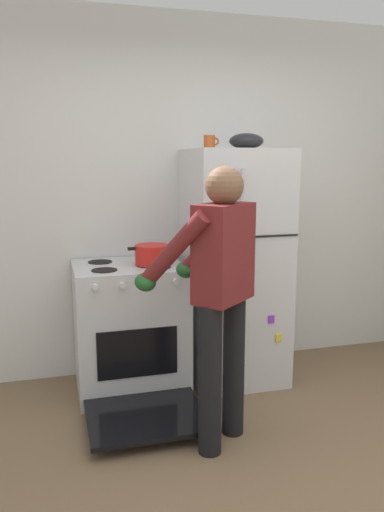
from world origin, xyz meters
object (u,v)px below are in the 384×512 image
person_cook (218,283)px  mixing_bowl (246,141)px  red_pot (152,254)px  coffee_mug (210,142)px  stove_range (130,329)px  refrigerator (234,267)px

person_cook → mixing_bowl: (0.49, 0.84, 0.81)m
red_pot → mixing_bowl: size_ratio=1.38×
coffee_mug → stove_range: bearing=-173.6°
stove_range → mixing_bowl: bearing=1.2°
person_cook → coffee_mug: coffee_mug is taller
refrigerator → stove_range: (-0.78, -0.02, -0.41)m
refrigerator → coffee_mug: coffee_mug is taller
red_pot → coffee_mug: coffee_mug is taller
refrigerator → coffee_mug: size_ratio=15.26×
person_cook → red_pot: size_ratio=4.72×
refrigerator → mixing_bowl: size_ratio=6.97×
person_cook → mixing_bowl: 1.27m
refrigerator → person_cook: refrigerator is taller
person_cook → coffee_mug: 1.22m
refrigerator → red_pot: bearing=-175.4°
coffee_mug → refrigerator: bearing=-15.8°
coffee_mug → person_cook: bearing=-104.5°
stove_range → refrigerator: bearing=1.3°
stove_range → mixing_bowl: 1.58m
person_cook → red_pot: 0.82m
person_cook → mixing_bowl: bearing=60.0°
person_cook → red_pot: person_cook is taller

